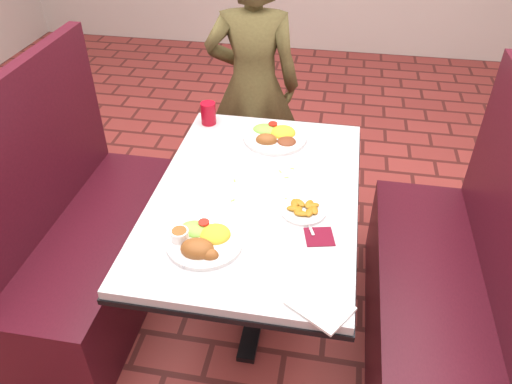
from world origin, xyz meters
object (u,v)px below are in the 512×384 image
Objects in this scene: dining_table at (256,211)px; near_dinner_plate at (203,238)px; booth_bench_left at (89,245)px; far_dinner_plate at (275,134)px; plantain_plate at (303,210)px; red_tumbler at (208,113)px; diner_person at (253,87)px; booth_bench_right at (440,291)px.

dining_table is 4.49× the size of near_dinner_plate.
booth_bench_left is (-0.80, 0.00, -0.32)m from dining_table.
plantain_plate is (0.18, -0.51, -0.02)m from far_dinner_plate.
booth_bench_left is 0.84m from red_tumbler.
red_tumbler is at bearing 165.53° from far_dinner_plate.
diner_person is at bearing 58.85° from booth_bench_left.
dining_table is at bearing 155.31° from plantain_plate.
plantain_plate is (1.00, -0.09, 0.43)m from booth_bench_left.
diner_person is (-0.99, 1.00, 0.40)m from booth_bench_right.
dining_table is 0.44m from far_dinner_plate.
booth_bench_right is at bearing 128.68° from diner_person.
dining_table is at bearing 68.67° from near_dinner_plate.
booth_bench_left is at bearing 174.80° from plantain_plate.
red_tumbler is (-0.19, 0.84, 0.02)m from near_dinner_plate.
dining_table is 7.05× the size of plantain_plate.
plantain_plate is at bearing 36.26° from near_dinner_plate.
dining_table is 1.01× the size of booth_bench_left.
diner_person reaches higher than near_dinner_plate.
dining_table is at bearing 0.00° from booth_bench_left.
booth_bench_right is at bearing -28.10° from far_dinner_plate.
far_dinner_plate is at bearing -14.47° from red_tumbler.
far_dinner_plate is (0.02, 0.42, 0.12)m from dining_table.
booth_bench_left is at bearing 180.00° from dining_table.
booth_bench_right is at bearing -24.26° from red_tumbler.
dining_table is 11.24× the size of red_tumbler.
far_dinner_plate is at bearing 103.79° from diner_person.
far_dinner_plate is (0.14, 0.75, -0.00)m from near_dinner_plate.
near_dinner_plate is at bearing -160.42° from booth_bench_right.
booth_bench_left is 1.09m from plantain_plate.
plantain_plate is at bearing -48.88° from red_tumbler.
plantain_plate is at bearing -24.69° from dining_table.
booth_bench_right reaches higher than far_dinner_plate.
near_dinner_plate is (-0.93, -0.33, 0.45)m from booth_bench_right.
near_dinner_plate is at bearing -26.23° from booth_bench_left.
booth_bench_right is 0.99m from far_dinner_plate.
diner_person is 13.44× the size of red_tumbler.
diner_person reaches higher than plantain_plate.
far_dinner_plate is (0.21, -0.58, 0.05)m from diner_person.
near_dinner_plate is 0.86m from red_tumbler.
far_dinner_plate is 1.68× the size of plantain_plate.
red_tumbler is at bearing 46.77° from booth_bench_left.
diner_person is at bearing 134.93° from booth_bench_right.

